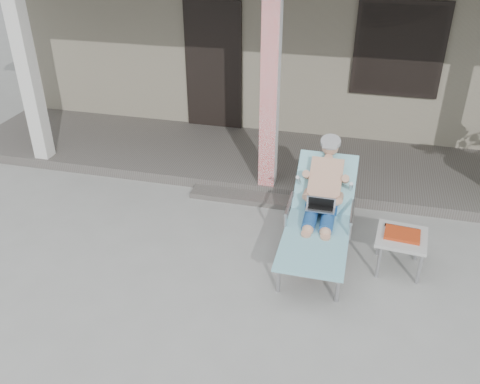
# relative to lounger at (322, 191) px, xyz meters

# --- Properties ---
(ground) EXTENTS (60.00, 60.00, 0.00)m
(ground) POSITION_rel_lounger_xyz_m (-0.84, -1.00, -0.75)
(ground) COLOR #9E9E99
(ground) RESTS_ON ground
(house) EXTENTS (10.40, 5.40, 3.30)m
(house) POSITION_rel_lounger_xyz_m (-0.84, 5.50, 0.91)
(house) COLOR gray
(house) RESTS_ON ground
(porch_deck) EXTENTS (10.00, 2.00, 0.15)m
(porch_deck) POSITION_rel_lounger_xyz_m (-0.84, 2.00, -0.68)
(porch_deck) COLOR #605B56
(porch_deck) RESTS_ON ground
(porch_step) EXTENTS (2.00, 0.30, 0.07)m
(porch_step) POSITION_rel_lounger_xyz_m (-0.84, 0.85, -0.72)
(porch_step) COLOR #605B56
(porch_step) RESTS_ON ground
(lounger) EXTENTS (0.72, 1.89, 1.22)m
(lounger) POSITION_rel_lounger_xyz_m (0.00, 0.00, 0.00)
(lounger) COLOR #B7B7BC
(lounger) RESTS_ON ground
(side_table) EXTENTS (0.57, 0.57, 0.48)m
(side_table) POSITION_rel_lounger_xyz_m (0.90, -0.20, -0.35)
(side_table) COLOR #B9B9B4
(side_table) RESTS_ON ground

